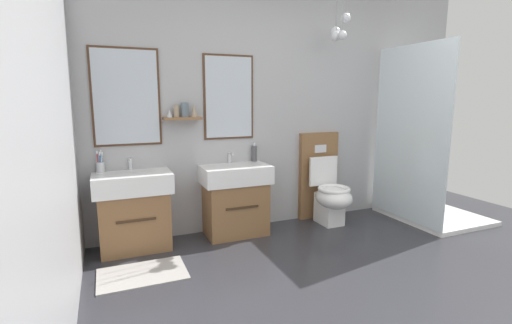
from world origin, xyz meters
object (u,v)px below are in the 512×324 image
toilet (326,189)px  toothbrush_cup (100,166)px  shower_tray (424,184)px  vanity_sink_right (235,198)px  soap_dispenser (254,153)px  vanity_sink_left (134,209)px

toilet → toothbrush_cup: 2.36m
toothbrush_cup → shower_tray: bearing=-9.1°
toilet → toothbrush_cup: bearing=176.0°
vanity_sink_right → toilet: size_ratio=0.72×
toilet → soap_dispenser: (-0.80, 0.17, 0.43)m
vanity_sink_left → soap_dispenser: size_ratio=3.55×
toilet → toothbrush_cup: (-2.32, 0.16, 0.40)m
vanity_sink_right → toothbrush_cup: (-1.25, 0.14, 0.40)m
vanity_sink_right → toothbrush_cup: 1.32m
vanity_sink_right → shower_tray: 2.18m
vanity_sink_right → soap_dispenser: (0.27, 0.15, 0.43)m
toilet → soap_dispenser: toilet is taller
vanity_sink_left → vanity_sink_right: (0.99, 0.00, 0.00)m
toothbrush_cup → toilet: bearing=-4.0°
vanity_sink_right → soap_dispenser: soap_dispenser is taller
vanity_sink_left → toilet: size_ratio=0.72×
vanity_sink_left → vanity_sink_right: bearing=0.0°
vanity_sink_right → shower_tray: size_ratio=0.37×
vanity_sink_right → toilet: toilet is taller
toothbrush_cup → shower_tray: (3.39, -0.54, -0.36)m
toothbrush_cup → soap_dispenser: 1.52m
soap_dispenser → shower_tray: size_ratio=0.10×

